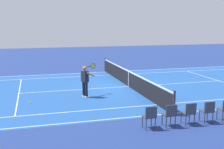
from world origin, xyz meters
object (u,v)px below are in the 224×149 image
at_px(tennis_player_near, 85,80).
at_px(spectator_chair_5, 189,112).
at_px(spectator_chair_7, 150,116).
at_px(tennis_net, 129,79).
at_px(spectator_chair_6, 170,114).
at_px(tennis_ball, 30,102).
at_px(spectator_chair_4, 208,110).

distance_m(tennis_player_near, spectator_chair_5, 6.00).
bearing_deg(tennis_player_near, spectator_chair_7, 105.28).
xyz_separation_m(tennis_net, spectator_chair_6, (0.78, 6.95, 0.03)).
distance_m(tennis_ball, spectator_chair_5, 7.52).
bearing_deg(spectator_chair_7, spectator_chair_5, 180.00).
bearing_deg(tennis_ball, spectator_chair_7, 131.46).
relative_size(tennis_player_near, spectator_chair_5, 1.93).
xyz_separation_m(tennis_net, spectator_chair_4, (-0.82, 6.95, 0.03)).
distance_m(tennis_net, spectator_chair_4, 7.00).
bearing_deg(spectator_chair_5, tennis_ball, -39.34).
xyz_separation_m(tennis_player_near, spectator_chair_6, (-2.21, 5.17, -0.41)).
bearing_deg(spectator_chair_4, spectator_chair_7, 0.00).
xyz_separation_m(spectator_chair_6, spectator_chair_7, (0.80, 0.00, 0.00)).
bearing_deg(spectator_chair_7, tennis_player_near, -74.72).
relative_size(tennis_net, spectator_chair_6, 13.30).
height_order(tennis_net, tennis_ball, tennis_net).
relative_size(tennis_player_near, spectator_chair_6, 1.93).
relative_size(tennis_player_near, spectator_chair_7, 1.93).
relative_size(tennis_ball, spectator_chair_4, 0.08).
distance_m(tennis_net, spectator_chair_6, 6.99).
xyz_separation_m(spectator_chair_5, spectator_chair_7, (1.60, 0.00, 0.00)).
bearing_deg(spectator_chair_6, spectator_chair_7, 0.00).
bearing_deg(spectator_chair_4, spectator_chair_6, 0.00).
relative_size(tennis_net, spectator_chair_7, 13.30).
relative_size(spectator_chair_4, spectator_chair_6, 1.00).
height_order(spectator_chair_5, spectator_chair_7, same).
bearing_deg(tennis_net, spectator_chair_7, 77.20).
height_order(spectator_chair_5, spectator_chair_6, same).
bearing_deg(tennis_ball, spectator_chair_5, 140.66).
relative_size(tennis_ball, spectator_chair_7, 0.08).
bearing_deg(tennis_net, spectator_chair_5, 90.18).
distance_m(tennis_player_near, spectator_chair_7, 5.38).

